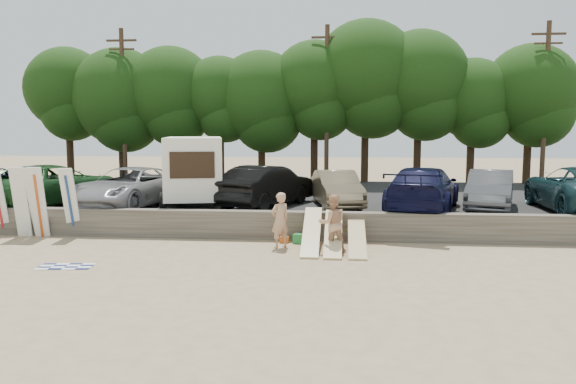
# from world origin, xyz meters

# --- Properties ---
(ground) EXTENTS (120.00, 120.00, 0.00)m
(ground) POSITION_xyz_m (0.00, 0.00, 0.00)
(ground) COLOR tan
(ground) RESTS_ON ground
(seawall) EXTENTS (44.00, 0.50, 1.00)m
(seawall) POSITION_xyz_m (0.00, 3.00, 0.50)
(seawall) COLOR #6B6356
(seawall) RESTS_ON ground
(parking_lot) EXTENTS (44.00, 14.50, 0.70)m
(parking_lot) POSITION_xyz_m (0.00, 10.50, 0.35)
(parking_lot) COLOR #282828
(parking_lot) RESTS_ON ground
(treeline) EXTENTS (33.18, 6.31, 9.58)m
(treeline) POSITION_xyz_m (-0.28, 17.57, 6.25)
(treeline) COLOR #382616
(treeline) RESTS_ON parking_lot
(utility_poles) EXTENTS (25.80, 0.26, 9.00)m
(utility_poles) POSITION_xyz_m (2.00, 16.00, 5.43)
(utility_poles) COLOR #473321
(utility_poles) RESTS_ON parking_lot
(box_trailer) EXTENTS (3.32, 4.84, 2.83)m
(box_trailer) POSITION_xyz_m (-3.19, 6.28, 2.29)
(box_trailer) COLOR white
(box_trailer) RESTS_ON parking_lot
(car_1) EXTENTS (5.03, 6.74, 1.70)m
(car_1) POSITION_xyz_m (-9.17, 5.94, 1.55)
(car_1) COLOR #163E18
(car_1) RESTS_ON parking_lot
(car_2) EXTENTS (3.74, 6.19, 1.61)m
(car_2) POSITION_xyz_m (-5.79, 5.70, 1.50)
(car_2) COLOR gray
(car_2) RESTS_ON parking_lot
(car_3) EXTENTS (3.70, 5.42, 1.69)m
(car_3) POSITION_xyz_m (-0.18, 6.33, 1.55)
(car_3) COLOR black
(car_3) RESTS_ON parking_lot
(car_4) EXTENTS (2.37, 4.67, 1.47)m
(car_4) POSITION_xyz_m (2.70, 6.57, 1.43)
(car_4) COLOR #7A6B4E
(car_4) RESTS_ON parking_lot
(car_5) EXTENTS (3.88, 6.33, 1.71)m
(car_5) POSITION_xyz_m (6.05, 5.70, 1.56)
(car_5) COLOR black
(car_5) RESTS_ON parking_lot
(car_6) EXTENTS (2.93, 4.97, 1.55)m
(car_6) POSITION_xyz_m (8.75, 6.33, 1.47)
(car_6) COLOR #4A4B4F
(car_6) RESTS_ON parking_lot
(surfboard_upright_3) EXTENTS (0.58, 0.67, 2.55)m
(surfboard_upright_3) POSITION_xyz_m (-8.49, 2.39, 1.28)
(surfboard_upright_3) COLOR white
(surfboard_upright_3) RESTS_ON ground
(surfboard_upright_4) EXTENTS (0.58, 0.66, 2.56)m
(surfboard_upright_4) POSITION_xyz_m (-7.83, 2.41, 1.28)
(surfboard_upright_4) COLOR white
(surfboard_upright_4) RESTS_ON ground
(surfboard_upright_5) EXTENTS (0.51, 0.72, 2.53)m
(surfboard_upright_5) POSITION_xyz_m (-7.97, 2.46, 1.27)
(surfboard_upright_5) COLOR white
(surfboard_upright_5) RESTS_ON ground
(surfboard_upright_6) EXTENTS (0.55, 0.78, 2.52)m
(surfboard_upright_6) POSITION_xyz_m (-6.74, 2.58, 1.26)
(surfboard_upright_6) COLOR white
(surfboard_upright_6) RESTS_ON ground
(surfboard_low_0) EXTENTS (0.56, 2.81, 1.18)m
(surfboard_low_0) POSITION_xyz_m (1.95, 1.43, 0.59)
(surfboard_low_0) COLOR #D4BD85
(surfboard_low_0) RESTS_ON ground
(surfboard_low_1) EXTENTS (0.56, 2.84, 1.11)m
(surfboard_low_1) POSITION_xyz_m (2.65, 1.38, 0.55)
(surfboard_low_1) COLOR #D4BD85
(surfboard_low_1) RESTS_ON ground
(surfboard_low_2) EXTENTS (0.56, 2.92, 0.84)m
(surfboard_low_2) POSITION_xyz_m (3.40, 1.43, 0.42)
(surfboard_low_2) COLOR #D4BD85
(surfboard_low_2) RESTS_ON ground
(beachgoer_a) EXTENTS (0.80, 0.76, 1.83)m
(beachgoer_a) POSITION_xyz_m (0.91, 1.54, 0.92)
(beachgoer_a) COLOR tan
(beachgoer_a) RESTS_ON ground
(beachgoer_b) EXTENTS (1.05, 0.91, 1.85)m
(beachgoer_b) POSITION_xyz_m (2.62, 1.08, 0.93)
(beachgoer_b) COLOR tan
(beachgoer_b) RESTS_ON ground
(cooler) EXTENTS (0.45, 0.40, 0.32)m
(cooler) POSITION_xyz_m (1.49, 2.35, 0.16)
(cooler) COLOR #268C3F
(cooler) RESTS_ON ground
(gear_bag) EXTENTS (0.31, 0.26, 0.22)m
(gear_bag) POSITION_xyz_m (0.96, 2.40, 0.11)
(gear_bag) COLOR #D25C18
(gear_bag) RESTS_ON ground
(beach_towel) EXTENTS (1.66, 1.66, 0.00)m
(beach_towel) POSITION_xyz_m (-4.87, -1.53, 0.01)
(beach_towel) COLOR white
(beach_towel) RESTS_ON ground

